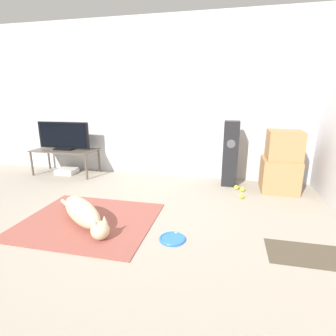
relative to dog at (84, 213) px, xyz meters
name	(u,v)px	position (x,y,z in m)	size (l,w,h in m)	color
ground_plane	(97,230)	(0.17, -0.05, -0.14)	(12.00, 12.00, 0.00)	#9E9384
wall_back	(152,100)	(0.17, 2.05, 1.13)	(8.00, 0.06, 2.55)	silver
area_rug	(89,221)	(-0.01, 0.11, -0.14)	(1.43, 1.23, 0.01)	#934C42
dog	(84,213)	(0.00, 0.00, 0.00)	(0.95, 0.75, 0.27)	beige
frisbee	(172,239)	(0.98, -0.08, -0.13)	(0.25, 0.25, 0.03)	blue
cardboard_box_lower	(279,175)	(2.21, 1.61, 0.10)	(0.50, 0.49, 0.47)	#A87A4C
cardboard_box_upper	(284,145)	(2.22, 1.62, 0.54)	(0.45, 0.44, 0.41)	#A87A4C
floor_speaker	(230,154)	(1.50, 1.71, 0.35)	(0.22, 0.23, 0.99)	black
tv_stand	(65,152)	(-1.32, 1.69, 0.25)	(1.10, 0.51, 0.44)	brown
tv	(64,136)	(-1.32, 1.70, 0.53)	(0.94, 0.20, 0.48)	black
tennis_ball_by_boxes	(236,187)	(1.61, 1.51, -0.11)	(0.07, 0.07, 0.07)	#C6E033
tennis_ball_near_speaker	(242,189)	(1.70, 1.45, -0.11)	(0.07, 0.07, 0.07)	#C6E033
tennis_ball_loose_on_carpet	(241,196)	(1.67, 1.17, -0.11)	(0.07, 0.07, 0.07)	#C6E033
game_console	(67,171)	(-1.33, 1.71, -0.10)	(0.33, 0.29, 0.09)	white
door_mat	(308,255)	(2.19, -0.06, -0.14)	(0.69, 0.40, 0.01)	#4C4233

